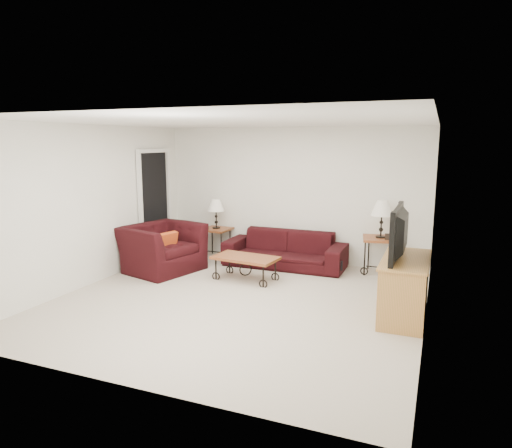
{
  "coord_description": "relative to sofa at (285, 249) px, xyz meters",
  "views": [
    {
      "loc": [
        2.58,
        -5.71,
        2.23
      ],
      "look_at": [
        0.0,
        0.7,
        1.0
      ],
      "focal_mm": 32.33,
      "sensor_mm": 36.0,
      "label": 1
    }
  ],
  "objects": [
    {
      "name": "wall_front",
      "position": [
        -0.03,
        -4.52,
        0.93
      ],
      "size": [
        5.0,
        0.02,
        2.5
      ],
      "primitive_type": "cube",
      "color": "silver",
      "rests_on": "ground"
    },
    {
      "name": "tv_stand",
      "position": [
        2.2,
        -1.74,
        0.07
      ],
      "size": [
        0.54,
        1.29,
        0.77
      ],
      "primitive_type": "cube",
      "color": "#C37F48",
      "rests_on": "ground"
    },
    {
      "name": "wall_left",
      "position": [
        -2.53,
        -2.02,
        0.93
      ],
      "size": [
        0.02,
        5.0,
        2.5
      ],
      "primitive_type": "cube",
      "color": "silver",
      "rests_on": "ground"
    },
    {
      "name": "television",
      "position": [
        2.18,
        -1.74,
        0.79
      ],
      "size": [
        0.15,
        1.15,
        0.66
      ],
      "primitive_type": "imported",
      "rotation": [
        0.0,
        0.0,
        -1.57
      ],
      "color": "black",
      "rests_on": "tv_stand"
    },
    {
      "name": "lamp_right",
      "position": [
        1.65,
        0.18,
        0.63
      ],
      "size": [
        0.41,
        0.41,
        0.63
      ],
      "primitive_type": null,
      "rotation": [
        0.0,
        0.0,
        0.17
      ],
      "color": "black",
      "rests_on": "side_table_right"
    },
    {
      "name": "ceiling",
      "position": [
        -0.03,
        -2.02,
        2.18
      ],
      "size": [
        5.0,
        5.0,
        0.0
      ],
      "primitive_type": "plane",
      "color": "white",
      "rests_on": "wall_back"
    },
    {
      "name": "wall_back",
      "position": [
        -0.03,
        0.48,
        0.93
      ],
      "size": [
        5.0,
        0.02,
        2.5
      ],
      "primitive_type": "cube",
      "color": "silver",
      "rests_on": "ground"
    },
    {
      "name": "sofa",
      "position": [
        0.0,
        0.0,
        0.0
      ],
      "size": [
        2.17,
        0.85,
        0.63
      ],
      "primitive_type": "imported",
      "color": "black",
      "rests_on": "ground"
    },
    {
      "name": "armchair",
      "position": [
        -1.9,
        -1.07,
        0.09
      ],
      "size": [
        1.38,
        1.49,
        0.81
      ],
      "primitive_type": "imported",
      "rotation": [
        0.0,
        0.0,
        1.3
      ],
      "color": "black",
      "rests_on": "ground"
    },
    {
      "name": "photo_frame_left",
      "position": [
        -1.62,
        0.03,
        0.3
      ],
      "size": [
        0.12,
        0.03,
        0.1
      ],
      "primitive_type": "cube",
      "rotation": [
        0.0,
        0.0,
        0.11
      ],
      "color": "black",
      "rests_on": "side_table_left"
    },
    {
      "name": "throw_pillow",
      "position": [
        -1.75,
        -1.12,
        0.2
      ],
      "size": [
        0.19,
        0.38,
        0.37
      ],
      "primitive_type": "cube",
      "rotation": [
        0.0,
        0.0,
        1.3
      ],
      "color": "#CD551A",
      "rests_on": "armchair"
    },
    {
      "name": "coffee_table",
      "position": [
        -0.33,
        -1.03,
        -0.12
      ],
      "size": [
        1.1,
        0.68,
        0.39
      ],
      "primitive_type": "cube",
      "rotation": [
        0.0,
        0.0,
        -0.11
      ],
      "color": "#9B4827",
      "rests_on": "ground"
    },
    {
      "name": "photo_frame_right",
      "position": [
        1.8,
        0.03,
        0.37
      ],
      "size": [
        0.13,
        0.02,
        0.11
      ],
      "primitive_type": "cube",
      "rotation": [
        0.0,
        0.0,
        -0.04
      ],
      "color": "black",
      "rests_on": "side_table_right"
    },
    {
      "name": "wall_right",
      "position": [
        2.47,
        -2.02,
        0.93
      ],
      "size": [
        0.02,
        5.0,
        2.5
      ],
      "primitive_type": "cube",
      "color": "silver",
      "rests_on": "ground"
    },
    {
      "name": "lamp_left",
      "position": [
        -1.47,
        0.18,
        0.54
      ],
      "size": [
        0.34,
        0.34,
        0.57
      ],
      "primitive_type": null,
      "rotation": [
        0.0,
        0.0,
        -0.06
      ],
      "color": "black",
      "rests_on": "side_table_left"
    },
    {
      "name": "ground",
      "position": [
        -0.03,
        -2.02,
        -0.32
      ],
      "size": [
        5.0,
        5.0,
        0.0
      ],
      "primitive_type": "plane",
      "color": "#BBAD9F",
      "rests_on": "ground"
    },
    {
      "name": "backpack",
      "position": [
        0.99,
        -0.17,
        -0.07
      ],
      "size": [
        0.44,
        0.38,
        0.49
      ],
      "primitive_type": "ellipsoid",
      "rotation": [
        0.0,
        0.0,
        0.27
      ],
      "color": "black",
      "rests_on": "ground"
    },
    {
      "name": "side_table_right",
      "position": [
        1.65,
        0.18,
        -0.0
      ],
      "size": [
        0.67,
        0.67,
        0.63
      ],
      "primitive_type": "cube",
      "rotation": [
        0.0,
        0.0,
        0.17
      ],
      "color": "#9B4827",
      "rests_on": "ground"
    },
    {
      "name": "side_table_left",
      "position": [
        -1.47,
        0.18,
        -0.03
      ],
      "size": [
        0.55,
        0.55,
        0.57
      ],
      "primitive_type": "cube",
      "rotation": [
        0.0,
        0.0,
        -0.06
      ],
      "color": "#9B4827",
      "rests_on": "ground"
    },
    {
      "name": "doorway",
      "position": [
        -2.5,
        -0.37,
        0.7
      ],
      "size": [
        0.08,
        0.94,
        2.04
      ],
      "primitive_type": "cube",
      "color": "black",
      "rests_on": "ground"
    }
  ]
}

